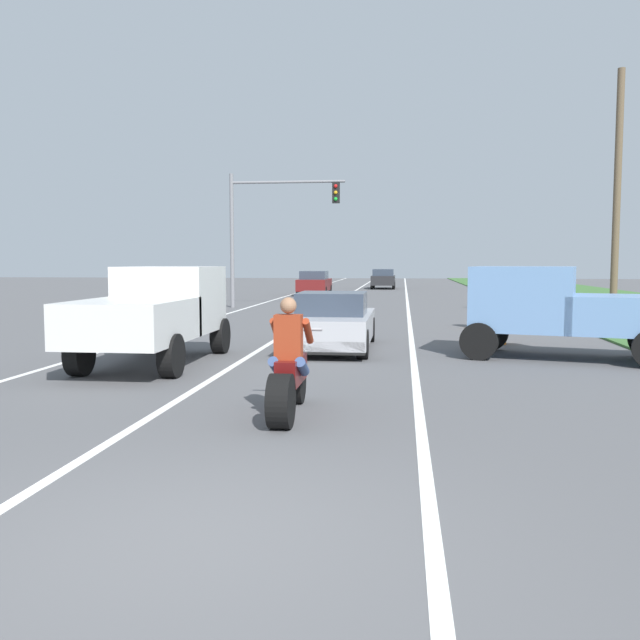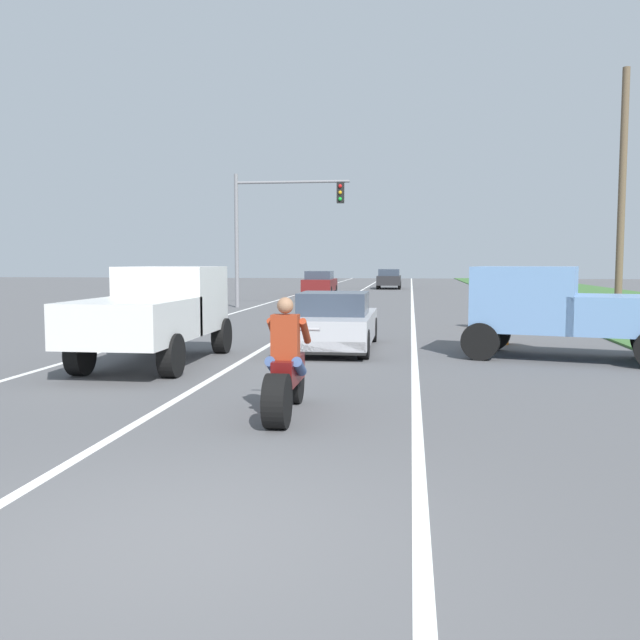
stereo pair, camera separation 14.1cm
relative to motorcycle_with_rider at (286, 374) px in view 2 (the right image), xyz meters
name	(u,v)px [view 2 (the right image)]	position (x,y,z in m)	size (l,w,h in m)	color
ground_plane	(182,539)	(-0.05, -4.09, -0.59)	(160.00, 160.00, 0.00)	#565659
lane_stripe_left_solid	(219,317)	(-5.45, 15.91, -0.59)	(0.14, 120.00, 0.01)	white
lane_stripe_right_solid	(413,319)	(1.75, 15.91, -0.59)	(0.14, 120.00, 0.01)	white
lane_stripe_centre_dashed	(314,318)	(-1.85, 15.91, -0.59)	(0.14, 120.00, 0.01)	white
motorcycle_with_rider	(286,374)	(0.00, 0.00, 0.00)	(0.70, 2.21, 1.62)	black
sports_car_silver	(334,323)	(-0.14, 7.21, 0.04)	(1.84, 4.30, 1.37)	#B7B7BC
pickup_truck_left_lane_white	(157,310)	(-3.49, 4.50, 0.51)	(2.02, 4.80, 1.98)	silver
pickup_truck_right_shoulder_light_blue	(570,308)	(5.03, 6.25, 0.51)	(5.14, 3.14, 1.98)	#6B93C6
traffic_light_mast_near	(272,218)	(-4.54, 21.51, 3.44)	(5.20, 0.34, 6.00)	gray
utility_pole_roadside	(622,197)	(8.54, 15.14, 3.61)	(0.24, 0.24, 8.40)	brown
construction_barrel_nearest	(498,324)	(3.84, 8.80, -0.09)	(0.58, 0.58, 1.00)	orange
construction_barrel_mid	(483,312)	(3.90, 13.00, -0.09)	(0.58, 0.58, 1.00)	orange
distant_car_far_ahead	(320,283)	(-3.91, 33.04, 0.18)	(1.80, 4.00, 1.50)	maroon
distant_car_further_ahead	(389,279)	(0.02, 43.79, 0.18)	(1.80, 4.00, 1.50)	#262628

